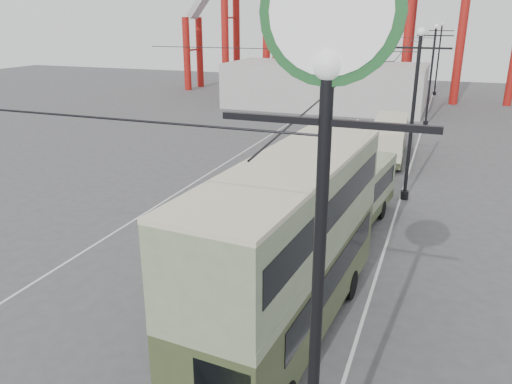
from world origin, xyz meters
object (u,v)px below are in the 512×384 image
at_px(lamp_post_near, 324,152).
at_px(double_decker_bus, 291,243).
at_px(single_decker_green, 343,203).
at_px(pedestrian, 287,259).
at_px(single_decker_cream, 389,138).

bearing_deg(lamp_post_near, double_decker_bus, 110.30).
relative_size(lamp_post_near, single_decker_green, 1.00).
bearing_deg(single_decker_green, lamp_post_near, -74.45).
distance_m(single_decker_green, pedestrian, 4.84).
relative_size(lamp_post_near, single_decker_cream, 1.20).
distance_m(lamp_post_near, single_decker_green, 15.95).
bearing_deg(double_decker_bus, single_decker_cream, 93.35).
bearing_deg(single_decker_green, pedestrian, -98.53).
bearing_deg(lamp_post_near, pedestrian, 109.62).
bearing_deg(pedestrian, single_decker_green, -142.56).
relative_size(double_decker_bus, single_decker_cream, 1.22).
relative_size(double_decker_bus, pedestrian, 7.07).
xyz_separation_m(lamp_post_near, single_decker_green, (-2.30, 14.52, -6.18)).
relative_size(single_decker_cream, pedestrian, 5.81).
relative_size(double_decker_bus, single_decker_green, 1.02).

